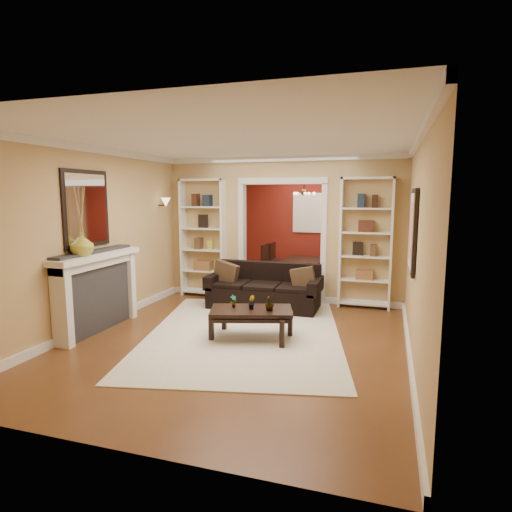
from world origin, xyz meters
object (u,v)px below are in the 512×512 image
(sofa, at_px, (264,286))
(coffee_table, at_px, (251,324))
(fireplace, at_px, (99,292))
(dining_table, at_px, (303,272))
(bookshelf_left, at_px, (203,238))
(bookshelf_right, at_px, (366,243))

(sofa, height_order, coffee_table, sofa)
(fireplace, xyz_separation_m, dining_table, (2.21, 4.19, -0.31))
(dining_table, bearing_deg, bookshelf_left, 134.81)
(coffee_table, height_order, bookshelf_right, bookshelf_right)
(bookshelf_left, xyz_separation_m, bookshelf_right, (3.10, 0.00, 0.00))
(fireplace, bearing_deg, dining_table, 62.19)
(bookshelf_left, relative_size, fireplace, 1.35)
(coffee_table, xyz_separation_m, fireplace, (-2.24, -0.33, 0.37))
(coffee_table, bearing_deg, dining_table, 74.00)
(sofa, xyz_separation_m, fireplace, (-1.95, -1.95, 0.19))
(bookshelf_right, bearing_deg, bookshelf_left, 180.00)
(bookshelf_right, height_order, fireplace, bookshelf_right)
(sofa, height_order, bookshelf_left, bookshelf_left)
(coffee_table, height_order, fireplace, fireplace)
(sofa, height_order, dining_table, sofa)
(bookshelf_right, bearing_deg, dining_table, 130.78)
(sofa, distance_m, dining_table, 2.26)
(bookshelf_left, relative_size, dining_table, 1.49)
(coffee_table, relative_size, bookshelf_right, 0.49)
(bookshelf_right, xyz_separation_m, fireplace, (-3.64, -2.53, -0.57))
(bookshelf_right, relative_size, fireplace, 1.35)
(sofa, relative_size, fireplace, 1.18)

